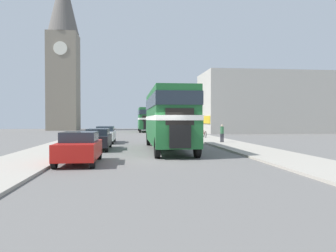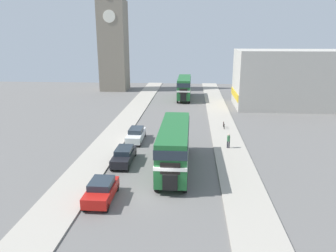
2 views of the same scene
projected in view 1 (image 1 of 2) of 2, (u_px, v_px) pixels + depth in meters
ground_plane at (159, 160)px, 17.10m from camera, size 120.00×120.00×0.00m
sidewalk_right at (282, 157)px, 17.86m from camera, size 3.50×120.00×0.12m
sidewalk_left at (25, 161)px, 16.34m from camera, size 3.50×120.00×0.12m
double_decker_bus at (168, 115)px, 22.53m from camera, size 2.54×11.21×4.03m
bus_distant at (145, 118)px, 56.51m from camera, size 2.38×10.73×4.06m
car_parked_near at (79, 147)px, 15.70m from camera, size 1.81×4.06×1.53m
car_parked_mid at (98, 139)px, 23.00m from camera, size 1.66×4.68×1.47m
car_parked_far at (105, 134)px, 29.68m from camera, size 1.66×4.63×1.51m
pedestrian_walking at (222, 132)px, 28.91m from camera, size 0.32×0.32×1.56m
bicycle_on_pavement at (205, 134)px, 36.74m from camera, size 0.05×1.76×0.78m
church_tower at (63, 48)px, 63.81m from camera, size 5.89×5.89×31.55m
shop_building_block at (271, 103)px, 52.46m from camera, size 22.10×9.58×9.46m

